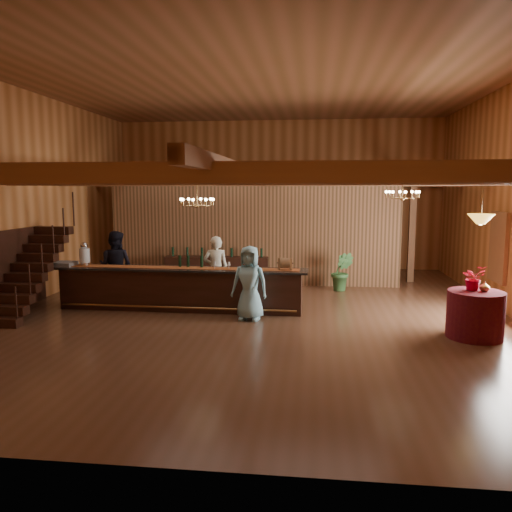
# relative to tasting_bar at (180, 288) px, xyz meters

# --- Properties ---
(floor) EXTENTS (14.00, 14.00, 0.00)m
(floor) POSITION_rel_tasting_bar_xyz_m (1.89, 0.04, -0.53)
(floor) COLOR brown
(floor) RESTS_ON ground
(ceiling) EXTENTS (14.00, 14.00, 0.00)m
(ceiling) POSITION_rel_tasting_bar_xyz_m (1.89, 0.04, 4.97)
(ceiling) COLOR brown
(ceiling) RESTS_ON wall_back
(wall_back) EXTENTS (12.00, 0.10, 5.50)m
(wall_back) POSITION_rel_tasting_bar_xyz_m (1.89, 7.04, 2.22)
(wall_back) COLOR #B8733E
(wall_back) RESTS_ON floor
(wall_front) EXTENTS (12.00, 0.10, 5.50)m
(wall_front) POSITION_rel_tasting_bar_xyz_m (1.89, -6.96, 2.22)
(wall_front) COLOR #B8733E
(wall_front) RESTS_ON floor
(wall_left) EXTENTS (0.10, 14.00, 5.50)m
(wall_left) POSITION_rel_tasting_bar_xyz_m (-4.11, 0.04, 2.22)
(wall_left) COLOR #B8733E
(wall_left) RESTS_ON floor
(beam_grid) EXTENTS (11.90, 13.90, 0.39)m
(beam_grid) POSITION_rel_tasting_bar_xyz_m (1.89, 0.55, 2.71)
(beam_grid) COLOR brown
(beam_grid) RESTS_ON wall_left
(support_posts) EXTENTS (9.20, 10.20, 3.20)m
(support_posts) POSITION_rel_tasting_bar_xyz_m (1.89, -0.46, 1.07)
(support_posts) COLOR brown
(support_posts) RESTS_ON floor
(partition_wall) EXTENTS (9.00, 0.18, 3.10)m
(partition_wall) POSITION_rel_tasting_bar_xyz_m (1.39, 3.54, 1.02)
(partition_wall) COLOR brown
(partition_wall) RESTS_ON floor
(window_right_back) EXTENTS (0.12, 1.05, 1.75)m
(window_right_back) POSITION_rel_tasting_bar_xyz_m (7.84, 1.04, 1.02)
(window_right_back) COLOR white
(window_right_back) RESTS_ON wall_right
(staircase) EXTENTS (1.00, 2.80, 2.00)m
(staircase) POSITION_rel_tasting_bar_xyz_m (-3.56, -0.70, 0.47)
(staircase) COLOR black
(staircase) RESTS_ON floor
(backroom_boxes) EXTENTS (4.10, 0.60, 1.10)m
(backroom_boxes) POSITION_rel_tasting_bar_xyz_m (1.60, 5.54, -0.01)
(backroom_boxes) COLOR black
(backroom_boxes) RESTS_ON floor
(tasting_bar) EXTENTS (6.32, 0.89, 1.06)m
(tasting_bar) POSITION_rel_tasting_bar_xyz_m (0.00, 0.00, 0.00)
(tasting_bar) COLOR black
(tasting_bar) RESTS_ON floor
(beverage_dispenser) EXTENTS (0.26, 0.26, 0.60)m
(beverage_dispenser) POSITION_rel_tasting_bar_xyz_m (-2.49, 0.08, 0.80)
(beverage_dispenser) COLOR silver
(beverage_dispenser) RESTS_ON tasting_bar
(glass_rack_tray) EXTENTS (0.50, 0.50, 0.10)m
(glass_rack_tray) POSITION_rel_tasting_bar_xyz_m (-2.99, -0.01, 0.57)
(glass_rack_tray) COLOR gray
(glass_rack_tray) RESTS_ON tasting_bar
(raffle_drum) EXTENTS (0.34, 0.24, 0.30)m
(raffle_drum) POSITION_rel_tasting_bar_xyz_m (2.60, -0.08, 0.69)
(raffle_drum) COLOR #94653D
(raffle_drum) RESTS_ON tasting_bar
(bar_bottle_0) EXTENTS (0.07, 0.07, 0.30)m
(bar_bottle_0) POSITION_rel_tasting_bar_xyz_m (-0.03, 0.12, 0.67)
(bar_bottle_0) COLOR black
(bar_bottle_0) RESTS_ON tasting_bar
(bar_bottle_1) EXTENTS (0.07, 0.07, 0.30)m
(bar_bottle_1) POSITION_rel_tasting_bar_xyz_m (0.18, 0.12, 0.67)
(bar_bottle_1) COLOR black
(bar_bottle_1) RESTS_ON tasting_bar
(bar_bottle_2) EXTENTS (0.07, 0.07, 0.30)m
(bar_bottle_2) POSITION_rel_tasting_bar_xyz_m (0.53, 0.11, 0.67)
(bar_bottle_2) COLOR black
(bar_bottle_2) RESTS_ON tasting_bar
(backbar_shelf) EXTENTS (3.21, 0.68, 0.90)m
(backbar_shelf) POSITION_rel_tasting_bar_xyz_m (0.30, 3.22, -0.09)
(backbar_shelf) COLOR black
(backbar_shelf) RESTS_ON floor
(round_table) EXTENTS (1.10, 1.10, 0.95)m
(round_table) POSITION_rel_tasting_bar_xyz_m (6.53, -1.61, -0.06)
(round_table) COLOR maroon
(round_table) RESTS_ON floor
(chandelier_left) EXTENTS (0.80, 0.80, 0.67)m
(chandelier_left) POSITION_rel_tasting_bar_xyz_m (0.55, -0.37, 2.16)
(chandelier_left) COLOR #A77D47
(chandelier_left) RESTS_ON beam_grid
(chandelier_right) EXTENTS (0.80, 0.80, 0.50)m
(chandelier_right) POSITION_rel_tasting_bar_xyz_m (5.37, 0.48, 2.32)
(chandelier_right) COLOR #A77D47
(chandelier_right) RESTS_ON beam_grid
(pendant_lamp) EXTENTS (0.52, 0.52, 0.90)m
(pendant_lamp) POSITION_rel_tasting_bar_xyz_m (6.53, -1.61, 1.87)
(pendant_lamp) COLOR #A77D47
(pendant_lamp) RESTS_ON beam_grid
(bartender) EXTENTS (0.69, 0.50, 1.78)m
(bartender) POSITION_rel_tasting_bar_xyz_m (0.75, 0.79, 0.35)
(bartender) COLOR silver
(bartender) RESTS_ON floor
(staff_second) EXTENTS (0.97, 0.78, 1.89)m
(staff_second) POSITION_rel_tasting_bar_xyz_m (-1.92, 0.65, 0.41)
(staff_second) COLOR black
(staff_second) RESTS_ON floor
(guest) EXTENTS (0.91, 0.66, 1.71)m
(guest) POSITION_rel_tasting_bar_xyz_m (1.83, -0.74, 0.32)
(guest) COLOR #86C4D6
(guest) RESTS_ON floor
(floor_plant) EXTENTS (0.69, 0.58, 1.15)m
(floor_plant) POSITION_rel_tasting_bar_xyz_m (4.12, 2.79, 0.04)
(floor_plant) COLOR #396B33
(floor_plant) RESTS_ON floor
(table_flowers) EXTENTS (0.57, 0.54, 0.51)m
(table_flowers) POSITION_rel_tasting_bar_xyz_m (6.49, -1.49, 0.67)
(table_flowers) COLOR red
(table_flowers) RESTS_ON round_table
(table_vase) EXTENTS (0.21, 0.21, 0.32)m
(table_vase) POSITION_rel_tasting_bar_xyz_m (6.68, -1.61, 0.58)
(table_vase) COLOR #A77D47
(table_vase) RESTS_ON round_table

